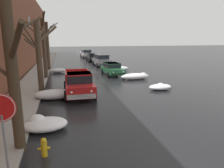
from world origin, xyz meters
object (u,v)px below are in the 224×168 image
(suv_silver_queued_behind_truck, at_px, (86,53))
(stop_sign_at_corner, at_px, (2,118))
(bare_tree_far_down_block, at_px, (48,45))
(sedan_green_parked_kerbside_close, at_px, (112,69))
(bare_tree_second_along_sidewalk, at_px, (39,53))
(sedan_white_at_far_intersection, at_px, (85,52))
(bare_tree_at_the_corner, at_px, (12,69))
(sedan_black_parked_far_down_block, at_px, (92,57))
(suv_grey_parked_kerbside_mid, at_px, (101,60))
(bare_tree_mid_block, at_px, (44,46))
(fire_hydrant, at_px, (44,147))
(pickup_truck_red_approaching_near_lane, at_px, (79,83))

(suv_silver_queued_behind_truck, distance_m, stop_sign_at_corner, 39.36)
(bare_tree_far_down_block, relative_size, sedan_green_parked_kerbside_close, 1.52)
(bare_tree_second_along_sidewalk, height_order, sedan_white_at_far_intersection, bare_tree_second_along_sidewalk)
(bare_tree_at_the_corner, distance_m, sedan_black_parked_far_down_block, 30.06)
(bare_tree_second_along_sidewalk, relative_size, sedan_green_parked_kerbside_close, 1.37)
(bare_tree_far_down_block, height_order, suv_grey_parked_kerbside_mid, bare_tree_far_down_block)
(stop_sign_at_corner, bearing_deg, bare_tree_far_down_block, 90.30)
(bare_tree_second_along_sidewalk, bearing_deg, bare_tree_mid_block, 90.76)
(bare_tree_mid_block, height_order, suv_silver_queued_behind_truck, bare_tree_mid_block)
(sedan_black_parked_far_down_block, bearing_deg, fire_hydrant, -101.69)
(suv_grey_parked_kerbside_mid, bearing_deg, bare_tree_second_along_sidewalk, -118.69)
(sedan_black_parked_far_down_block, height_order, sedan_white_at_far_intersection, same)
(bare_tree_at_the_corner, height_order, suv_grey_parked_kerbside_mid, bare_tree_at_the_corner)
(stop_sign_at_corner, bearing_deg, sedan_white_at_far_intersection, 81.01)
(sedan_green_parked_kerbside_close, relative_size, suv_silver_queued_behind_truck, 0.92)
(bare_tree_second_along_sidewalk, xyz_separation_m, sedan_black_parked_far_down_block, (7.07, 20.09, -2.30))
(bare_tree_mid_block, bearing_deg, sedan_black_parked_far_down_block, 63.89)
(bare_tree_second_along_sidewalk, relative_size, bare_tree_mid_block, 0.83)
(bare_tree_at_the_corner, relative_size, suv_silver_queued_behind_truck, 1.36)
(suv_silver_queued_behind_truck, bearing_deg, sedan_green_parked_kerbside_close, -88.83)
(sedan_black_parked_far_down_block, bearing_deg, sedan_green_parked_kerbside_close, -89.22)
(pickup_truck_red_approaching_near_lane, xyz_separation_m, stop_sign_at_corner, (-2.70, -9.76, 1.33))
(bare_tree_at_the_corner, bearing_deg, suv_silver_queued_behind_truck, 79.37)
(fire_hydrant, bearing_deg, bare_tree_at_the_corner, 144.93)
(bare_tree_far_down_block, xyz_separation_m, fire_hydrant, (0.90, -21.11, -2.98))
(sedan_black_parked_far_down_block, relative_size, suv_silver_queued_behind_truck, 1.00)
(suv_grey_parked_kerbside_mid, distance_m, suv_silver_queued_behind_truck, 13.79)
(sedan_black_parked_far_down_block, bearing_deg, bare_tree_mid_block, -116.11)
(bare_tree_second_along_sidewalk, relative_size, suv_grey_parked_kerbside_mid, 1.27)
(suv_grey_parked_kerbside_mid, bearing_deg, sedan_white_at_far_intersection, 90.51)
(bare_tree_second_along_sidewalk, xyz_separation_m, sedan_green_parked_kerbside_close, (7.26, 5.81, -2.30))
(sedan_green_parked_kerbside_close, height_order, stop_sign_at_corner, stop_sign_at_corner)
(sedan_green_parked_kerbside_close, xyz_separation_m, sedan_white_at_far_intersection, (0.05, 28.25, 0.00))
(fire_hydrant, relative_size, stop_sign_at_corner, 0.25)
(bare_tree_second_along_sidewalk, distance_m, stop_sign_at_corner, 11.35)
(sedan_green_parked_kerbside_close, height_order, sedan_white_at_far_intersection, same)
(bare_tree_second_along_sidewalk, height_order, pickup_truck_red_approaching_near_lane, bare_tree_second_along_sidewalk)
(bare_tree_far_down_block, distance_m, stop_sign_at_corner, 22.78)
(pickup_truck_red_approaching_near_lane, height_order, sedan_white_at_far_intersection, pickup_truck_red_approaching_near_lane)
(bare_tree_far_down_block, height_order, sedan_white_at_far_intersection, bare_tree_far_down_block)
(bare_tree_at_the_corner, relative_size, bare_tree_mid_block, 0.90)
(pickup_truck_red_approaching_near_lane, xyz_separation_m, sedan_black_parked_far_down_block, (4.24, 21.65, -0.13))
(sedan_green_parked_kerbside_close, distance_m, stop_sign_at_corner, 18.61)
(bare_tree_at_the_corner, height_order, bare_tree_mid_block, bare_tree_mid_block)
(sedan_white_at_far_intersection, xyz_separation_m, fire_hydrant, (-6.40, -43.73, -0.40))
(bare_tree_mid_block, bearing_deg, suv_grey_parked_kerbside_mid, 47.18)
(bare_tree_far_down_block, relative_size, sedan_black_parked_far_down_block, 1.40)
(suv_grey_parked_kerbside_mid, bearing_deg, sedan_black_parked_far_down_block, 93.76)
(pickup_truck_red_approaching_near_lane, bearing_deg, sedan_black_parked_far_down_block, 78.93)
(bare_tree_second_along_sidewalk, bearing_deg, bare_tree_far_down_block, 89.95)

